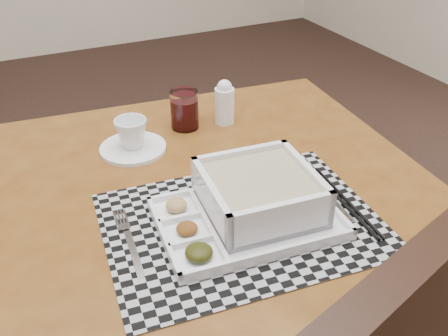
{
  "coord_description": "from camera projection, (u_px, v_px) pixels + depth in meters",
  "views": [
    {
      "loc": [
        -0.06,
        -1.22,
        1.25
      ],
      "look_at": [
        0.28,
        -0.51,
        0.75
      ],
      "focal_mm": 40.0,
      "sensor_mm": 36.0,
      "label": 1
    }
  ],
  "objects": [
    {
      "name": "floor",
      "position": [
        79.0,
        306.0,
        1.62
      ],
      "size": [
        5.0,
        5.0,
        0.0
      ],
      "primitive_type": "plane",
      "color": "black",
      "rests_on": "ground"
    },
    {
      "name": "dining_table",
      "position": [
        214.0,
        216.0,
        1.04
      ],
      "size": [
        0.98,
        0.98,
        0.68
      ],
      "color": "#5A2F10",
      "rests_on": "ground"
    },
    {
      "name": "placemat",
      "position": [
        242.0,
        223.0,
        0.91
      ],
      "size": [
        0.52,
        0.41,
        0.0
      ],
      "primitive_type": "cube",
      "rotation": [
        0.0,
        0.0,
        -0.09
      ],
      "color": "#9FA0A7",
      "rests_on": "dining_table"
    },
    {
      "name": "serving_tray",
      "position": [
        254.0,
        201.0,
        0.91
      ],
      "size": [
        0.34,
        0.25,
        0.09
      ],
      "color": "white",
      "rests_on": "placemat"
    },
    {
      "name": "fork",
      "position": [
        128.0,
        240.0,
        0.86
      ],
      "size": [
        0.03,
        0.19,
        0.0
      ],
      "color": "silver",
      "rests_on": "placemat"
    },
    {
      "name": "spoon",
      "position": [
        315.0,
        182.0,
        1.01
      ],
      "size": [
        0.04,
        0.18,
        0.01
      ],
      "color": "silver",
      "rests_on": "placemat"
    },
    {
      "name": "chopsticks",
      "position": [
        345.0,
        201.0,
        0.96
      ],
      "size": [
        0.04,
        0.24,
        0.01
      ],
      "color": "black",
      "rests_on": "placemat"
    },
    {
      "name": "saucer",
      "position": [
        133.0,
        148.0,
        1.13
      ],
      "size": [
        0.15,
        0.15,
        0.01
      ],
      "primitive_type": "cylinder",
      "color": "white",
      "rests_on": "dining_table"
    },
    {
      "name": "cup",
      "position": [
        131.0,
        133.0,
        1.11
      ],
      "size": [
        0.1,
        0.1,
        0.07
      ],
      "primitive_type": "imported",
      "rotation": [
        0.0,
        0.0,
        0.43
      ],
      "color": "white",
      "rests_on": "saucer"
    },
    {
      "name": "juice_glass",
      "position": [
        185.0,
        111.0,
        1.2
      ],
      "size": [
        0.07,
        0.07,
        0.09
      ],
      "color": "white",
      "rests_on": "dining_table"
    },
    {
      "name": "creamer_bottle",
      "position": [
        224.0,
        103.0,
        1.22
      ],
      "size": [
        0.05,
        0.05,
        0.11
      ],
      "color": "white",
      "rests_on": "dining_table"
    }
  ]
}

